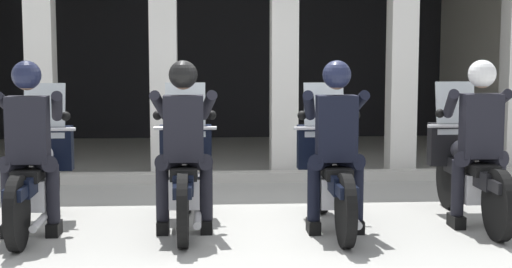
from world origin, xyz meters
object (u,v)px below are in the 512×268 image
Objects in this scene: police_officer_center_left at (184,132)px; police_officer_far_right at (480,129)px; motorcycle_center_right at (330,174)px; motorcycle_far_right at (468,170)px; motorcycle_far_left at (37,176)px; police_officer_far_left at (29,133)px; police_officer_center_right at (336,131)px; motorcycle_center_left at (185,174)px.

police_officer_center_left is 1.00× the size of police_officer_far_right.
motorcycle_center_right is (1.39, 0.20, -0.44)m from police_officer_center_left.
police_officer_far_right is (2.77, 0.04, 0.00)m from police_officer_center_left.
police_officer_center_left is 2.82m from motorcycle_far_right.
police_officer_center_left reaches higher than motorcycle_far_right.
motorcycle_far_left is at bearing 164.40° from police_officer_center_left.
police_officer_far_left reaches higher than motorcycle_center_right.
police_officer_center_left is at bearing 179.36° from motorcycle_center_right.
motorcycle_far_left is at bearing 164.03° from police_officer_center_right.
motorcycle_far_right is (1.39, 0.41, -0.44)m from police_officer_center_right.
motorcycle_center_right is (2.77, -0.07, 0.00)m from motorcycle_far_left.
police_officer_center_right is at bearing -11.04° from motorcycle_far_left.
motorcycle_center_left is at bearing 8.52° from police_officer_far_left.
police_officer_far_left is 2.81m from motorcycle_center_right.
motorcycle_center_right is at bearing -176.41° from motorcycle_far_right.
motorcycle_far_left is 4.18m from police_officer_far_right.
motorcycle_far_left and motorcycle_far_right have the same top height.
police_officer_center_right is 1.00× the size of police_officer_far_right.
motorcycle_center_left is 1.29× the size of police_officer_far_right.
police_officer_far_left is at bearing -172.45° from motorcycle_center_left.
police_officer_far_left is 4.19m from motorcycle_far_right.
police_officer_far_left is 4.15m from police_officer_far_right.
police_officer_far_right is (4.15, -0.23, 0.44)m from motorcycle_far_left.
motorcycle_far_left is at bearing 176.02° from motorcycle_center_left.
police_officer_center_right is at bearing -176.41° from police_officer_far_right.
motorcycle_center_right is 1.39m from motorcycle_far_right.
motorcycle_far_right is at bearing 0.88° from police_officer_far_left.
police_officer_far_left and police_officer_far_right have the same top height.
police_officer_center_right and police_officer_far_right have the same top height.
police_officer_center_right is 1.39m from police_officer_far_right.
motorcycle_far_right is (4.15, 0.34, -0.44)m from police_officer_far_left.
motorcycle_far_right is (2.77, 0.04, 0.00)m from motorcycle_center_left.
police_officer_center_left is at bearing -3.02° from police_officer_far_left.
police_officer_far_left reaches higher than motorcycle_far_left.
police_officer_far_left is 0.78× the size of motorcycle_center_right.
motorcycle_center_right is (1.38, -0.09, 0.00)m from motorcycle_center_left.
police_officer_center_left is 1.47m from motorcycle_center_right.
motorcycle_center_left is at bearing 173.38° from police_officer_far_right.
police_officer_far_right is (-0.00, -0.28, 0.44)m from motorcycle_far_right.
motorcycle_far_right is (4.15, 0.05, 0.00)m from motorcycle_far_left.
police_officer_center_left reaches higher than motorcycle_center_right.
motorcycle_far_right is at bearing -3.60° from motorcycle_center_right.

